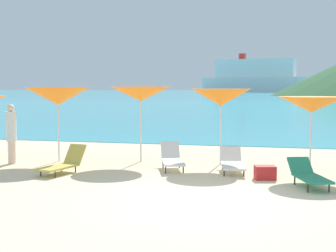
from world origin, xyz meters
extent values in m
cube|color=beige|center=(0.00, 10.00, -0.15)|extent=(50.00, 100.00, 0.30)
cube|color=#38B7CC|center=(0.00, 228.85, 0.01)|extent=(650.00, 440.00, 0.02)
cylinder|color=silver|center=(-5.00, 3.94, 1.07)|extent=(0.05, 0.05, 2.15)
cone|color=orange|center=(-5.00, 3.94, 2.01)|extent=(1.98, 1.98, 0.54)
sphere|color=silver|center=(-5.00, 3.94, 2.18)|extent=(0.07, 0.07, 0.07)
cylinder|color=silver|center=(-2.53, 4.46, 1.09)|extent=(0.06, 0.06, 2.19)
cone|color=orange|center=(-2.53, 4.46, 2.08)|extent=(1.90, 1.90, 0.44)
sphere|color=silver|center=(-2.53, 4.46, 2.22)|extent=(0.07, 0.07, 0.07)
cylinder|color=silver|center=(-0.09, 4.50, 1.05)|extent=(0.04, 0.04, 2.11)
cone|color=orange|center=(-0.09, 4.50, 1.98)|extent=(1.76, 1.76, 0.51)
sphere|color=silver|center=(-0.09, 4.50, 2.14)|extent=(0.07, 0.07, 0.07)
cylinder|color=silver|center=(2.39, 3.52, 0.97)|extent=(0.04, 0.04, 1.93)
cone|color=orange|center=(2.39, 3.52, 1.83)|extent=(1.82, 1.82, 0.41)
sphere|color=silver|center=(2.39, 3.52, 1.96)|extent=(0.07, 0.07, 0.07)
cube|color=white|center=(-1.23, 3.17, 0.24)|extent=(0.92, 1.35, 0.05)
cube|color=white|center=(-1.48, 3.93, 0.46)|extent=(0.63, 0.55, 0.47)
cylinder|color=#333338|center=(-1.32, 2.72, 0.11)|extent=(0.04, 0.04, 0.21)
cylinder|color=#333338|center=(-0.88, 2.86, 0.11)|extent=(0.04, 0.04, 0.21)
cylinder|color=#333338|center=(-1.60, 3.54, 0.11)|extent=(0.04, 0.04, 0.21)
cylinder|color=#333338|center=(-1.15, 3.69, 0.11)|extent=(0.04, 0.04, 0.21)
cube|color=#D8BF4C|center=(-4.05, 1.93, 0.19)|extent=(0.81, 1.27, 0.05)
cube|color=#D8BF4C|center=(-3.88, 2.66, 0.44)|extent=(0.60, 0.48, 0.53)
cylinder|color=#333338|center=(-4.36, 1.62, 0.08)|extent=(0.04, 0.04, 0.16)
cylinder|color=#333338|center=(-3.90, 1.52, 0.08)|extent=(0.04, 0.04, 0.16)
cylinder|color=#333338|center=(-4.18, 2.43, 0.08)|extent=(0.04, 0.04, 0.16)
cylinder|color=#333338|center=(-3.72, 2.32, 0.08)|extent=(0.04, 0.04, 0.16)
cube|color=white|center=(0.41, 3.14, 0.20)|extent=(0.79, 1.34, 0.05)
cube|color=white|center=(0.27, 3.96, 0.39)|extent=(0.63, 0.53, 0.41)
cylinder|color=#333338|center=(0.23, 2.70, 0.09)|extent=(0.04, 0.04, 0.18)
cylinder|color=#333338|center=(0.72, 2.78, 0.09)|extent=(0.04, 0.04, 0.18)
cylinder|color=#333338|center=(0.08, 3.57, 0.09)|extent=(0.04, 0.04, 0.18)
cylinder|color=#333338|center=(0.58, 3.65, 0.09)|extent=(0.04, 0.04, 0.18)
cube|color=#268C66|center=(2.31, 1.66, 0.23)|extent=(0.89, 1.27, 0.05)
cube|color=#268C66|center=(2.08, 2.39, 0.40)|extent=(0.63, 0.54, 0.37)
cylinder|color=#333338|center=(2.20, 1.24, 0.10)|extent=(0.04, 0.04, 0.21)
cylinder|color=#333338|center=(2.65, 1.39, 0.10)|extent=(0.04, 0.04, 0.21)
cylinder|color=#333338|center=(1.95, 2.02, 0.10)|extent=(0.04, 0.04, 0.21)
cylinder|color=#333338|center=(2.40, 2.16, 0.10)|extent=(0.04, 0.04, 0.21)
cylinder|color=beige|center=(-6.17, 3.21, 0.34)|extent=(0.22, 0.22, 0.68)
cylinder|color=white|center=(-6.17, 3.21, 1.12)|extent=(0.30, 0.30, 0.89)
sphere|color=beige|center=(-6.17, 3.21, 1.67)|extent=(0.22, 0.22, 0.22)
cube|color=red|center=(1.26, 2.51, 0.17)|extent=(0.57, 0.47, 0.34)
cube|color=white|center=(-10.21, 235.10, 3.82)|extent=(55.08, 21.97, 7.59)
cube|color=white|center=(-10.21, 235.10, 12.33)|extent=(41.47, 17.23, 9.43)
cylinder|color=red|center=(-16.81, 236.51, 18.54)|extent=(3.83, 3.83, 3.00)
camera|label=1|loc=(1.53, -9.05, 2.26)|focal=49.54mm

